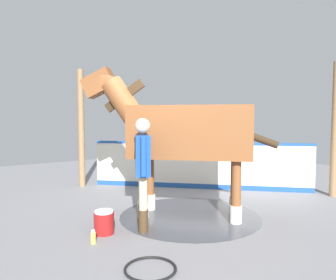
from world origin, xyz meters
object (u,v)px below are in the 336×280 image
horse (183,133)px  bottle_spray (109,220)px  wash_bucket (104,222)px  hose_coil (150,269)px  bottle_shampoo (93,237)px  handler (143,165)px

horse → bottle_spray: 1.92m
horse → wash_bucket: size_ratio=7.54×
bottle_spray → hose_coil: size_ratio=0.35×
bottle_shampoo → wash_bucket: bearing=134.3°
wash_bucket → bottle_shampoo: bearing=-45.7°
horse → hose_coil: 2.53m
horse → wash_bucket: bearing=46.0°
wash_bucket → horse: bearing=91.5°
bottle_spray → horse: bearing=80.7°
hose_coil → horse: bearing=132.8°
bottle_spray → hose_coil: bottle_spray is taller
handler → horse: bearing=40.6°
wash_bucket → bottle_shampoo: wash_bucket is taller
handler → bottle_spray: bearing=159.2°
handler → bottle_shampoo: handler is taller
horse → handler: (0.21, -0.93, -0.47)m
handler → hose_coil: 1.66m
handler → wash_bucket: bearing=-169.2°
bottle_shampoo → hose_coil: 1.14m
wash_bucket → bottle_shampoo: size_ratio=1.87×
horse → handler: size_ratio=1.53×
bottle_spray → hose_coil: bearing=-7.1°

